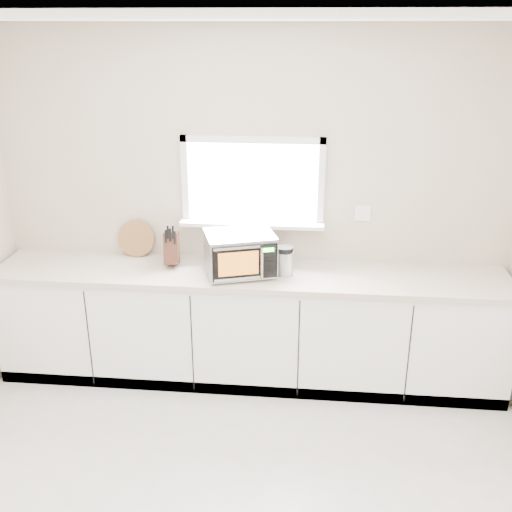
# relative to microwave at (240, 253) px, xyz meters

# --- Properties ---
(back_wall) EXTENTS (4.00, 0.17, 2.70)m
(back_wall) POSITION_rel_microwave_xyz_m (0.06, 0.35, 0.28)
(back_wall) COLOR beige
(back_wall) RESTS_ON ground
(cabinets) EXTENTS (3.92, 0.60, 0.88)m
(cabinets) POSITION_rel_microwave_xyz_m (0.06, 0.05, -0.65)
(cabinets) COLOR white
(cabinets) RESTS_ON ground
(countertop) EXTENTS (3.92, 0.64, 0.04)m
(countertop) POSITION_rel_microwave_xyz_m (0.06, 0.04, -0.19)
(countertop) COLOR beige
(countertop) RESTS_ON cabinets
(microwave) EXTENTS (0.59, 0.52, 0.32)m
(microwave) POSITION_rel_microwave_xyz_m (0.00, 0.00, 0.00)
(microwave) COLOR black
(microwave) RESTS_ON countertop
(knife_block) EXTENTS (0.14, 0.25, 0.34)m
(knife_block) POSITION_rel_microwave_xyz_m (-0.55, 0.13, -0.02)
(knife_block) COLOR #432318
(knife_block) RESTS_ON countertop
(cutting_board) EXTENTS (0.30, 0.07, 0.30)m
(cutting_board) POSITION_rel_microwave_xyz_m (-0.88, 0.29, -0.02)
(cutting_board) COLOR brown
(cutting_board) RESTS_ON countertop
(coffee_grinder) EXTENTS (0.15, 0.15, 0.23)m
(coffee_grinder) POSITION_rel_microwave_xyz_m (0.33, 0.02, -0.06)
(coffee_grinder) COLOR #ACAEB3
(coffee_grinder) RESTS_ON countertop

